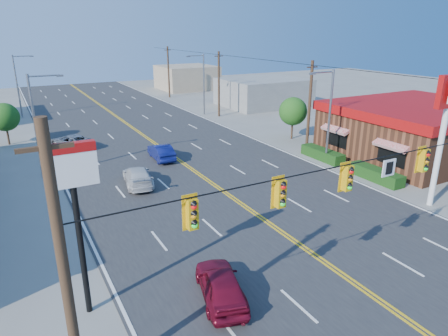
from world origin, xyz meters
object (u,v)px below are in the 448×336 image
car_white (138,177)px  car_silver (72,142)px  car_magenta (221,286)px  car_blue (161,152)px  kfc (417,129)px  pizza_hut_sign (74,196)px  kfc_pylon (446,115)px  signal_span (365,186)px

car_white → car_silver: bearing=-68.8°
car_magenta → car_blue: (4.64, 19.75, -0.02)m
kfc → car_blue: 23.35m
kfc → pizza_hut_sign: (-30.90, -8.00, 2.80)m
kfc_pylon → pizza_hut_sign: bearing=180.0°
kfc → car_silver: bearing=147.7°
kfc → pizza_hut_sign: 32.04m
signal_span → car_blue: signal_span is taller
kfc → car_silver: 32.59m
pizza_hut_sign → car_white: pizza_hut_sign is taller
car_silver → kfc_pylon: bearing=101.6°
kfc_pylon → car_white: 21.09m
kfc → car_blue: size_ratio=3.87×
car_blue → pizza_hut_sign: bearing=64.7°
signal_span → car_white: (-4.83, 16.70, -4.21)m
pizza_hut_sign → car_magenta: bearing=-21.3°
signal_span → kfc: (20.02, 12.00, -2.51)m
pizza_hut_sign → car_blue: bearing=61.2°
car_white → car_silver: car_white is taller
signal_span → car_blue: 22.18m
kfc → car_silver: (-27.52, 17.38, -1.72)m
pizza_hut_sign → car_silver: 26.00m
kfc → pizza_hut_sign: pizza_hut_sign is taller
kfc → pizza_hut_sign: bearing=-165.5°
car_blue → kfc_pylon: bearing=128.1°
car_white → kfc_pylon: bearing=150.8°
car_blue → car_silver: car_blue is taller
car_magenta → car_silver: car_magenta is taller
kfc_pylon → car_blue: bearing=124.6°
pizza_hut_sign → car_silver: size_ratio=1.43×
car_magenta → car_white: 14.73m
car_blue → car_white: bearing=57.2°
kfc_pylon → car_white: (-15.95, 12.70, -5.37)m
kfc → kfc_pylon: kfc_pylon is taller
signal_span → kfc_pylon: (11.12, 4.00, 1.16)m
kfc_pylon → car_blue: (-12.25, 17.75, -5.35)m
kfc → car_magenta: bearing=-158.8°
signal_span → car_silver: signal_span is taller
kfc_pylon → car_magenta: size_ratio=2.03×
car_white → car_magenta: bearing=95.7°
kfc → kfc_pylon: bearing=-138.0°
signal_span → kfc_pylon: bearing=19.8°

